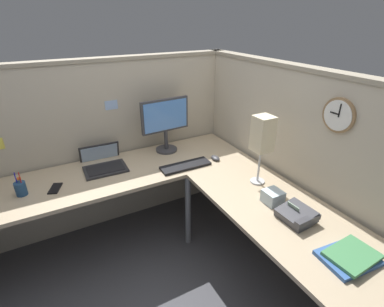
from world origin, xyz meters
The scene contains 16 objects.
ground_plane centered at (0.00, 0.00, 0.00)m, with size 6.80×6.80×0.00m, color #47474C.
cubicle_wall_back centered at (-0.36, 0.87, 0.79)m, with size 2.57×0.12×1.58m.
cubicle_wall_right centered at (0.87, -0.27, 0.79)m, with size 0.12×2.37×1.58m.
desk centered at (-0.15, -0.05, 0.63)m, with size 2.35×2.15×0.73m.
monitor centered at (0.18, 0.64, 1.02)m, with size 0.46×0.20×0.50m.
laptop centered at (-0.41, 0.63, 0.75)m, with size 0.35×0.39×0.22m.
keyboard centered at (0.19, 0.26, 0.74)m, with size 0.43×0.14×0.02m, color black.
computer_mouse centered at (0.49, 0.25, 0.75)m, with size 0.06×0.10×0.03m, color #38383D.
pen_cup centered at (-1.03, 0.45, 0.78)m, with size 0.08×0.08×0.18m.
cell_phone centered at (-0.81, 0.42, 0.73)m, with size 0.07×0.14×0.01m, color black.
office_phone centered at (0.48, -0.70, 0.77)m, with size 0.19×0.21×0.11m.
book_stack centered at (0.48, -1.06, 0.75)m, with size 0.30×0.24×0.04m.
desk_lamp_paper centered at (0.57, -0.22, 1.11)m, with size 0.13×0.13×0.53m.
tissue_box centered at (0.48, -0.48, 0.78)m, with size 0.12×0.12×0.09m, color silver.
wall_clock centered at (0.82, -0.60, 1.34)m, with size 0.04×0.22×0.22m.
pinned_note_leftmost centered at (-0.24, 0.82, 1.19)m, with size 0.11×0.00×0.08m, color #99B7E5.
Camera 1 is at (-0.78, -1.65, 1.89)m, focal length 26.89 mm.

